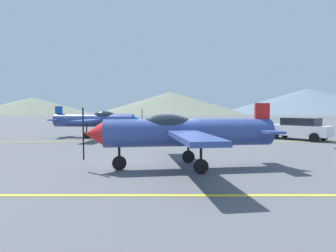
{
  "coord_description": "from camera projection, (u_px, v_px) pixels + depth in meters",
  "views": [
    {
      "loc": [
        0.01,
        -11.87,
        2.25
      ],
      "look_at": [
        -0.01,
        6.0,
        1.2
      ],
      "focal_mm": 30.73,
      "sensor_mm": 36.0,
      "label": 1
    }
  ],
  "objects": [
    {
      "name": "ground_plane",
      "position": [
        168.0,
        163.0,
        11.98
      ],
      "size": [
        400.0,
        400.0,
        0.0
      ],
      "primitive_type": "plane",
      "color": "#54565B"
    },
    {
      "name": "hill_left",
      "position": [
        33.0,
        105.0,
        147.42
      ],
      "size": [
        59.4,
        59.4,
        8.31
      ],
      "primitive_type": "cone",
      "color": "slate",
      "rests_on": "ground_plane"
    },
    {
      "name": "airplane_mid",
      "position": [
        98.0,
        120.0,
        22.81
      ],
      "size": [
        7.26,
        8.33,
        2.49
      ],
      "color": "#33478C",
      "rests_on": "ground_plane"
    },
    {
      "name": "car_sedan",
      "position": [
        300.0,
        128.0,
        21.09
      ],
      "size": [
        4.27,
        4.35,
        1.62
      ],
      "color": "white",
      "rests_on": "ground_plane"
    },
    {
      "name": "airplane_near",
      "position": [
        182.0,
        132.0,
        10.84
      ],
      "size": [
        7.27,
        8.33,
        2.49
      ],
      "color": "#33478C",
      "rests_on": "ground_plane"
    },
    {
      "name": "apron_line_far",
      "position": [
        168.0,
        141.0,
        20.02
      ],
      "size": [
        80.0,
        0.16,
        0.01
      ],
      "primitive_type": "cube",
      "color": "yellow",
      "rests_on": "ground_plane"
    },
    {
      "name": "hill_centerright",
      "position": [
        308.0,
        101.0,
        136.83
      ],
      "size": [
        85.01,
        85.01,
        12.13
      ],
      "primitive_type": "cone",
      "color": "slate",
      "rests_on": "ground_plane"
    },
    {
      "name": "hill_centerleft",
      "position": [
        171.0,
        103.0,
        129.59
      ],
      "size": [
        67.4,
        67.4,
        10.04
      ],
      "primitive_type": "cone",
      "color": "slate",
      "rests_on": "ground_plane"
    },
    {
      "name": "apron_line_near",
      "position": [
        168.0,
        195.0,
        7.47
      ],
      "size": [
        80.0,
        0.16,
        0.01
      ],
      "primitive_type": "cube",
      "color": "yellow",
      "rests_on": "ground_plane"
    }
  ]
}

